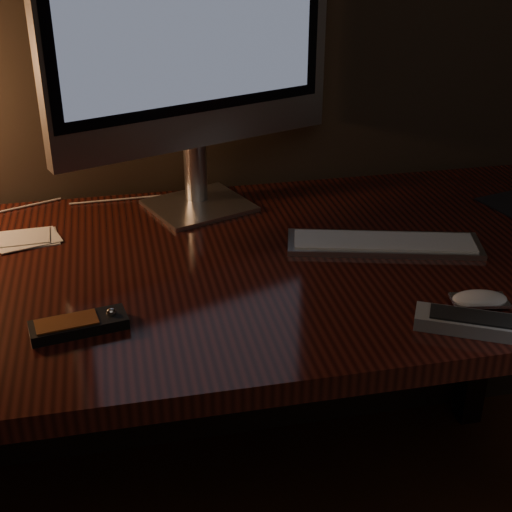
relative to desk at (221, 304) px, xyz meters
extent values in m
cube|color=#3A120D|center=(0.00, -0.07, 0.11)|extent=(1.60, 0.75, 0.04)
cube|color=black|center=(0.75, 0.25, -0.27)|extent=(0.06, 0.06, 0.71)
cube|color=black|center=(0.00, 0.27, -0.17)|extent=(1.48, 0.02, 0.51)
cube|color=silver|center=(-0.01, 0.19, 0.13)|extent=(0.25, 0.24, 0.01)
cylinder|color=silver|center=(-0.01, 0.23, 0.20)|extent=(0.06, 0.06, 0.13)
cube|color=silver|center=(-0.01, 0.19, 0.52)|extent=(0.59, 0.25, 0.50)
cube|color=black|center=(-0.01, 0.17, 0.56)|extent=(0.55, 0.21, 0.42)
cube|color=#7E8BAC|center=(-0.01, 0.17, 0.56)|extent=(0.50, 0.19, 0.38)
cube|color=silver|center=(0.31, -0.07, 0.14)|extent=(0.38, 0.19, 0.01)
ellipsoid|color=white|center=(0.38, -0.31, 0.14)|extent=(0.10, 0.06, 0.02)
cube|color=black|center=(-0.26, -0.25, 0.14)|extent=(0.15, 0.08, 0.02)
cube|color=brown|center=(-0.26, -0.25, 0.15)|extent=(0.10, 0.06, 0.00)
sphere|color=silver|center=(-0.26, -0.25, 0.15)|extent=(0.02, 0.02, 0.02)
cube|color=gray|center=(0.35, -0.39, 0.14)|extent=(0.22, 0.15, 0.02)
cube|color=black|center=(0.35, -0.39, 0.15)|extent=(0.17, 0.12, 0.00)
cylinder|color=red|center=(0.35, -0.39, 0.16)|extent=(0.01, 0.01, 0.00)
cylinder|color=#0C8C19|center=(0.35, -0.39, 0.16)|extent=(0.01, 0.01, 0.00)
cylinder|color=gold|center=(0.35, -0.39, 0.16)|extent=(0.01, 0.01, 0.00)
cylinder|color=#1433BF|center=(0.35, -0.39, 0.16)|extent=(0.01, 0.01, 0.00)
cube|color=white|center=(-0.37, 0.10, 0.13)|extent=(0.14, 0.10, 0.01)
cylinder|color=white|center=(-0.29, 0.25, 0.13)|extent=(0.51, 0.09, 0.00)
camera|label=1|loc=(-0.19, -1.22, 0.73)|focal=50.00mm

